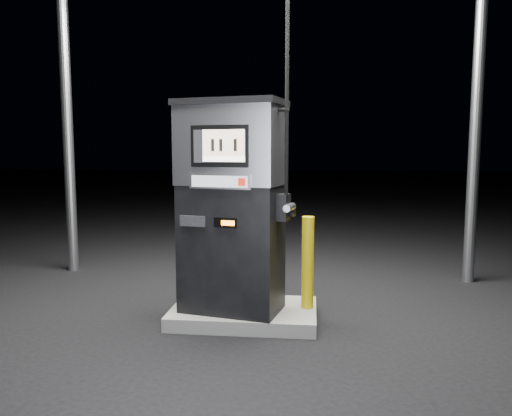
# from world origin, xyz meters

# --- Properties ---
(ground) EXTENTS (80.00, 80.00, 0.00)m
(ground) POSITION_xyz_m (0.00, 0.00, 0.00)
(ground) COLOR black
(ground) RESTS_ON ground
(pump_island) EXTENTS (1.60, 1.00, 0.15)m
(pump_island) POSITION_xyz_m (0.00, 0.00, 0.07)
(pump_island) COLOR slate
(pump_island) RESTS_ON ground
(fuel_dispenser) EXTENTS (1.31, 0.89, 4.70)m
(fuel_dispenser) POSITION_xyz_m (-0.12, -0.10, 1.31)
(fuel_dispenser) COLOR black
(fuel_dispenser) RESTS_ON pump_island
(bollard_left) EXTENTS (0.12, 0.12, 0.79)m
(bollard_left) POSITION_xyz_m (-0.74, 0.13, 0.55)
(bollard_left) COLOR #C3A80A
(bollard_left) RESTS_ON pump_island
(bollard_right) EXTENTS (0.16, 0.16, 1.02)m
(bollard_right) POSITION_xyz_m (0.70, 0.07, 0.66)
(bollard_right) COLOR #C3A80A
(bollard_right) RESTS_ON pump_island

